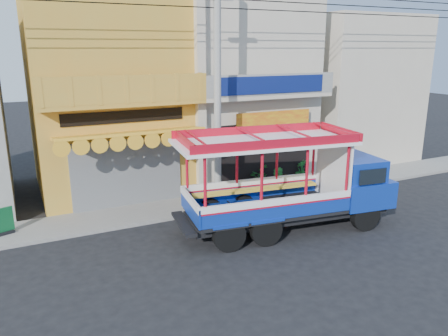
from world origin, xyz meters
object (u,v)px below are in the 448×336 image
green_sign (4,223)px  potted_plant_c (301,171)px  songthaew_truck (302,181)px  utility_pole (221,76)px  potted_plant_b (279,178)px  potted_plant_a (259,177)px

green_sign → potted_plant_c: potted_plant_c is taller
songthaew_truck → potted_plant_c: size_ratio=7.58×
utility_pole → green_sign: bearing=174.5°
potted_plant_b → songthaew_truck: bearing=129.2°
green_sign → potted_plant_a: bearing=3.4°
green_sign → potted_plant_a: potted_plant_a is taller
utility_pole → songthaew_truck: bearing=-58.8°
green_sign → potted_plant_a: (9.89, 0.59, 0.11)m
green_sign → potted_plant_c: (12.13, 0.59, 0.12)m
songthaew_truck → potted_plant_a: 4.27m
songthaew_truck → green_sign: 9.87m
potted_plant_a → potted_plant_c: (2.25, 0.00, 0.02)m
green_sign → potted_plant_b: (10.62, 0.14, 0.08)m
utility_pole → potted_plant_a: bearing=28.5°
songthaew_truck → potted_plant_c: bearing=53.9°
potted_plant_c → utility_pole: bearing=-59.7°
utility_pole → potted_plant_a: utility_pole is taller
potted_plant_b → potted_plant_c: (1.51, 0.45, 0.04)m
potted_plant_c → potted_plant_a: bearing=-75.4°
potted_plant_a → potted_plant_b: 0.87m
songthaew_truck → potted_plant_c: songthaew_truck is taller
utility_pole → potted_plant_c: utility_pole is taller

